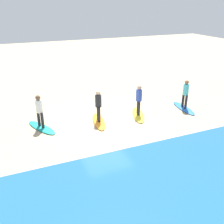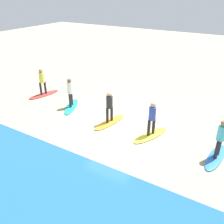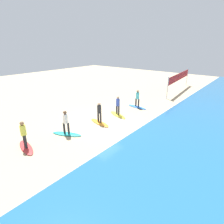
{
  "view_description": "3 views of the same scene",
  "coord_description": "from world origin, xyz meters",
  "px_view_note": "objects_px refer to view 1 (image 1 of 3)",
  "views": [
    {
      "loc": [
        4.35,
        11.32,
        5.76
      ],
      "look_at": [
        0.06,
        1.15,
        0.97
      ],
      "focal_mm": 41.11,
      "sensor_mm": 36.0,
      "label": 1
    },
    {
      "loc": [
        -5.32,
        9.21,
        6.15
      ],
      "look_at": [
        0.12,
        0.14,
        0.73
      ],
      "focal_mm": 39.05,
      "sensor_mm": 36.0,
      "label": 2
    },
    {
      "loc": [
        10.09,
        9.17,
        5.85
      ],
      "look_at": [
        -0.05,
        0.98,
        1.05
      ],
      "focal_mm": 29.7,
      "sensor_mm": 36.0,
      "label": 3
    }
  ],
  "objects_px": {
    "surfer_blue": "(186,92)",
    "surfboard_orange": "(99,121)",
    "surfboard_teal": "(42,127)",
    "surfer_yellow": "(139,98)",
    "surfboard_yellow": "(138,115)",
    "surfer_orange": "(98,104)",
    "surfboard_blue": "(184,108)",
    "surfer_teal": "(39,109)"
  },
  "relations": [
    {
      "from": "surfer_blue",
      "to": "surfboard_orange",
      "type": "bearing_deg",
      "value": -2.56
    },
    {
      "from": "surfer_orange",
      "to": "surfboard_teal",
      "type": "xyz_separation_m",
      "value": [
        2.84,
        -0.44,
        -0.99
      ]
    },
    {
      "from": "surfer_teal",
      "to": "surfboard_yellow",
      "type": "bearing_deg",
      "value": 174.43
    },
    {
      "from": "surfer_yellow",
      "to": "surfboard_teal",
      "type": "height_order",
      "value": "surfer_yellow"
    },
    {
      "from": "surfboard_orange",
      "to": "surfboard_teal",
      "type": "height_order",
      "value": "same"
    },
    {
      "from": "surfboard_orange",
      "to": "surfboard_teal",
      "type": "relative_size",
      "value": 1.0
    },
    {
      "from": "surfboard_yellow",
      "to": "surfer_orange",
      "type": "xyz_separation_m",
      "value": [
        2.27,
        -0.06,
        0.99
      ]
    },
    {
      "from": "surfboard_teal",
      "to": "surfer_teal",
      "type": "bearing_deg",
      "value": -0.0
    },
    {
      "from": "surfer_blue",
      "to": "surfer_yellow",
      "type": "bearing_deg",
      "value": -3.36
    },
    {
      "from": "surfboard_yellow",
      "to": "surfboard_orange",
      "type": "height_order",
      "value": "same"
    },
    {
      "from": "surfer_blue",
      "to": "surfboard_orange",
      "type": "distance_m",
      "value": 5.27
    },
    {
      "from": "surfboard_blue",
      "to": "surfer_orange",
      "type": "bearing_deg",
      "value": -86.57
    },
    {
      "from": "surfer_yellow",
      "to": "surfboard_blue",
      "type": "bearing_deg",
      "value": 176.64
    },
    {
      "from": "surfer_yellow",
      "to": "surfboard_orange",
      "type": "distance_m",
      "value": 2.48
    },
    {
      "from": "surfboard_yellow",
      "to": "surfboard_orange",
      "type": "bearing_deg",
      "value": -71.27
    },
    {
      "from": "surfboard_orange",
      "to": "surfer_yellow",
      "type": "bearing_deg",
      "value": 99.51
    },
    {
      "from": "surfboard_blue",
      "to": "surfboard_orange",
      "type": "relative_size",
      "value": 1.0
    },
    {
      "from": "surfboard_blue",
      "to": "surfer_yellow",
      "type": "xyz_separation_m",
      "value": [
        2.91,
        -0.17,
        0.99
      ]
    },
    {
      "from": "surfer_blue",
      "to": "surfer_orange",
      "type": "bearing_deg",
      "value": -2.56
    },
    {
      "from": "surfboard_blue",
      "to": "surfer_teal",
      "type": "height_order",
      "value": "surfer_teal"
    },
    {
      "from": "surfboard_yellow",
      "to": "surfboard_orange",
      "type": "xyz_separation_m",
      "value": [
        2.27,
        -0.06,
        0.0
      ]
    },
    {
      "from": "surfer_blue",
      "to": "surfer_yellow",
      "type": "distance_m",
      "value": 2.91
    },
    {
      "from": "surfer_yellow",
      "to": "surfer_orange",
      "type": "distance_m",
      "value": 2.27
    },
    {
      "from": "surfboard_blue",
      "to": "surfer_blue",
      "type": "distance_m",
      "value": 0.99
    },
    {
      "from": "surfboard_blue",
      "to": "surfboard_teal",
      "type": "bearing_deg",
      "value": -88.77
    },
    {
      "from": "surfer_blue",
      "to": "surfer_yellow",
      "type": "height_order",
      "value": "same"
    },
    {
      "from": "surfer_orange",
      "to": "surfboard_orange",
      "type": "bearing_deg",
      "value": 1.79
    },
    {
      "from": "surfer_yellow",
      "to": "surfboard_teal",
      "type": "relative_size",
      "value": 0.78
    },
    {
      "from": "surfer_orange",
      "to": "surfer_yellow",
      "type": "bearing_deg",
      "value": 178.46
    },
    {
      "from": "surfboard_yellow",
      "to": "surfboard_teal",
      "type": "bearing_deg",
      "value": -75.3
    },
    {
      "from": "surfboard_teal",
      "to": "surfboard_yellow",
      "type": "bearing_deg",
      "value": 59.83
    },
    {
      "from": "surfer_blue",
      "to": "surfboard_teal",
      "type": "distance_m",
      "value": 8.11
    },
    {
      "from": "surfboard_blue",
      "to": "surfboard_teal",
      "type": "xyz_separation_m",
      "value": [
        8.02,
        -0.67,
        0.0
      ]
    },
    {
      "from": "surfer_blue",
      "to": "surfboard_orange",
      "type": "xyz_separation_m",
      "value": [
        5.18,
        -0.23,
        -0.99
      ]
    },
    {
      "from": "surfer_yellow",
      "to": "surfer_orange",
      "type": "height_order",
      "value": "same"
    },
    {
      "from": "surfer_orange",
      "to": "surfer_teal",
      "type": "height_order",
      "value": "same"
    },
    {
      "from": "surfer_yellow",
      "to": "surfboard_orange",
      "type": "bearing_deg",
      "value": -1.54
    },
    {
      "from": "surfer_blue",
      "to": "surfer_orange",
      "type": "xyz_separation_m",
      "value": [
        5.18,
        -0.23,
        0.0
      ]
    },
    {
      "from": "surfboard_blue",
      "to": "surfer_orange",
      "type": "distance_m",
      "value": 5.27
    },
    {
      "from": "surfer_yellow",
      "to": "surfboard_teal",
      "type": "bearing_deg",
      "value": -5.57
    },
    {
      "from": "surfer_blue",
      "to": "surfboard_yellow",
      "type": "xyz_separation_m",
      "value": [
        2.91,
        -0.17,
        -0.99
      ]
    },
    {
      "from": "surfer_orange",
      "to": "surfboard_teal",
      "type": "distance_m",
      "value": 3.04
    }
  ]
}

